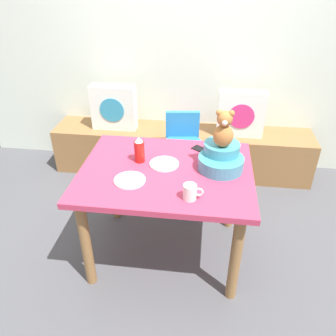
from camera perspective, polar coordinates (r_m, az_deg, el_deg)
The scene contains 15 objects.
ground_plane at distance 2.72m, azimuth -0.28°, elevation -13.60°, with size 8.00×8.00×0.00m, color #4C4C51.
back_wall at distance 3.43m, azimuth 3.11°, elevation 21.10°, with size 4.40×0.10×2.60m, color silver.
window_bench at distance 3.54m, azimuth 2.26°, elevation 2.97°, with size 2.60×0.44×0.46m, color olive.
pillow_floral_left at distance 3.44m, azimuth -9.11°, elevation 10.04°, with size 0.44×0.15×0.44m.
pillow_floral_right at distance 3.33m, azimuth 12.18°, elevation 8.94°, with size 0.44×0.15×0.44m.
book_stack at distance 3.41m, azimuth 2.97°, elevation 6.94°, with size 0.20×0.14×0.08m, color #C04BBF.
dining_table at distance 2.31m, azimuth -0.31°, elevation -2.62°, with size 1.14×0.90×0.74m.
highchair at distance 3.01m, azimuth 2.50°, elevation 3.79°, with size 0.36×0.48×0.79m.
infant_seat_teal at distance 2.26m, azimuth 8.92°, elevation 1.67°, with size 0.30×0.33×0.16m.
teddy_bear at distance 2.17m, azimuth 9.37°, elevation 6.38°, with size 0.13×0.12×0.25m.
ketchup_bottle at distance 2.31m, azimuth -4.85°, elevation 3.03°, with size 0.07×0.07×0.18m.
coffee_mug at distance 1.96m, azimuth 3.78°, elevation -4.05°, with size 0.12×0.08×0.09m.
dinner_plate_near at distance 2.15m, azimuth -6.46°, elevation -2.05°, with size 0.20×0.20×0.01m, color white.
dinner_plate_far at distance 2.30m, azimuth -0.63°, elevation 0.70°, with size 0.20×0.20×0.01m, color white.
cell_phone at distance 2.49m, azimuth 5.68°, elevation 3.09°, with size 0.07×0.14×0.01m, color black.
Camera 1 is at (0.25, -1.89, 1.93)m, focal length 36.20 mm.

